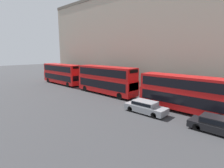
{
  "coord_description": "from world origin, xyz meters",
  "views": [
    {
      "loc": [
        -17.8,
        -1.75,
        6.59
      ],
      "look_at": [
        0.48,
        15.54,
        2.07
      ],
      "focal_mm": 28.0,
      "sensor_mm": 36.0,
      "label": 1
    }
  ],
  "objects_px": {
    "bus_leading": "(186,92)",
    "car_hatchback": "(145,107)",
    "bus_third_in_queue": "(62,73)",
    "car_dark_sedan": "(218,125)",
    "bus_second_in_queue": "(106,79)",
    "pedestrian": "(118,87)"
  },
  "relations": [
    {
      "from": "bus_leading",
      "to": "car_hatchback",
      "type": "relative_size",
      "value": 2.28
    },
    {
      "from": "bus_leading",
      "to": "car_hatchback",
      "type": "distance_m",
      "value": 4.83
    },
    {
      "from": "bus_third_in_queue",
      "to": "bus_leading",
      "type": "bearing_deg",
      "value": -90.0
    },
    {
      "from": "car_dark_sedan",
      "to": "car_hatchback",
      "type": "bearing_deg",
      "value": 90.0
    },
    {
      "from": "bus_second_in_queue",
      "to": "car_hatchback",
      "type": "height_order",
      "value": "bus_second_in_queue"
    },
    {
      "from": "car_hatchback",
      "to": "pedestrian",
      "type": "bearing_deg",
      "value": 57.3
    },
    {
      "from": "bus_third_in_queue",
      "to": "car_dark_sedan",
      "type": "bearing_deg",
      "value": -96.47
    },
    {
      "from": "bus_leading",
      "to": "bus_third_in_queue",
      "type": "xyz_separation_m",
      "value": [
        -0.0,
        25.95,
        0.06
      ]
    },
    {
      "from": "bus_third_in_queue",
      "to": "car_hatchback",
      "type": "relative_size",
      "value": 2.37
    },
    {
      "from": "bus_third_in_queue",
      "to": "car_dark_sedan",
      "type": "height_order",
      "value": "bus_third_in_queue"
    },
    {
      "from": "car_dark_sedan",
      "to": "bus_third_in_queue",
      "type": "bearing_deg",
      "value": 83.53
    },
    {
      "from": "bus_leading",
      "to": "car_hatchback",
      "type": "xyz_separation_m",
      "value": [
        -3.4,
        3.07,
        -1.53
      ]
    },
    {
      "from": "bus_second_in_queue",
      "to": "car_hatchback",
      "type": "relative_size",
      "value": 2.36
    },
    {
      "from": "bus_leading",
      "to": "bus_second_in_queue",
      "type": "height_order",
      "value": "bus_second_in_queue"
    },
    {
      "from": "bus_second_in_queue",
      "to": "bus_third_in_queue",
      "type": "relative_size",
      "value": 0.99
    },
    {
      "from": "bus_leading",
      "to": "car_dark_sedan",
      "type": "relative_size",
      "value": 2.34
    },
    {
      "from": "bus_leading",
      "to": "car_hatchback",
      "type": "bearing_deg",
      "value": 137.95
    },
    {
      "from": "bus_third_in_queue",
      "to": "pedestrian",
      "type": "relative_size",
      "value": 6.17
    },
    {
      "from": "bus_third_in_queue",
      "to": "car_hatchback",
      "type": "distance_m",
      "value": 23.19
    },
    {
      "from": "bus_leading",
      "to": "bus_third_in_queue",
      "type": "relative_size",
      "value": 0.96
    },
    {
      "from": "bus_third_in_queue",
      "to": "car_dark_sedan",
      "type": "xyz_separation_m",
      "value": [
        -3.4,
        -29.97,
        -1.61
      ]
    },
    {
      "from": "bus_leading",
      "to": "bus_second_in_queue",
      "type": "xyz_separation_m",
      "value": [
        -0.0,
        12.68,
        0.19
      ]
    }
  ]
}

